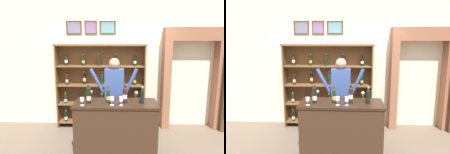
% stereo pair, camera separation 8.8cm
% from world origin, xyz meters
% --- Properties ---
extents(ground_plane, '(14.00, 14.00, 0.02)m').
position_xyz_m(ground_plane, '(0.00, 0.00, -0.01)').
color(ground_plane, '#6B5B4C').
extents(back_wall, '(12.00, 0.19, 3.31)m').
position_xyz_m(back_wall, '(-0.00, 1.48, 1.66)').
color(back_wall, beige).
rests_on(back_wall, ground).
extents(wine_shelf, '(2.12, 0.32, 1.99)m').
position_xyz_m(wine_shelf, '(-0.39, 1.27, 1.03)').
color(wine_shelf, brown).
rests_on(wine_shelf, ground).
extents(archway_doorway, '(1.39, 0.45, 2.37)m').
position_xyz_m(archway_doorway, '(1.76, 1.35, 1.34)').
color(archway_doorway, '#935B42').
rests_on(archway_doorway, ground).
extents(tasting_counter, '(1.48, 0.62, 0.99)m').
position_xyz_m(tasting_counter, '(-0.02, -0.00, 0.50)').
color(tasting_counter, '#382316').
rests_on(tasting_counter, ground).
extents(shopkeeper, '(1.01, 0.22, 1.73)m').
position_xyz_m(shopkeeper, '(-0.05, 0.57, 1.07)').
color(shopkeeper, '#2D3347').
rests_on(shopkeeper, ground).
extents(tasting_bottle_super_tuscan, '(0.08, 0.08, 0.31)m').
position_xyz_m(tasting_bottle_super_tuscan, '(-0.49, -0.05, 1.14)').
color(tasting_bottle_super_tuscan, black).
rests_on(tasting_bottle_super_tuscan, tasting_counter).
extents(tasting_bottle_chianti, '(0.07, 0.07, 0.30)m').
position_xyz_m(tasting_bottle_chianti, '(-0.15, -0.03, 1.12)').
color(tasting_bottle_chianti, black).
rests_on(tasting_bottle_chianti, tasting_counter).
extents(tasting_bottle_rosso, '(0.08, 0.08, 0.32)m').
position_xyz_m(tasting_bottle_rosso, '(0.14, -0.02, 1.14)').
color(tasting_bottle_rosso, black).
rests_on(tasting_bottle_rosso, tasting_counter).
extents(tasting_bottle_riserva, '(0.07, 0.07, 0.30)m').
position_xyz_m(tasting_bottle_riserva, '(0.45, -0.04, 1.12)').
color(tasting_bottle_riserva, black).
rests_on(tasting_bottle_riserva, tasting_counter).
extents(wine_glass_center, '(0.07, 0.07, 0.15)m').
position_xyz_m(wine_glass_center, '(-0.08, -0.15, 1.09)').
color(wine_glass_center, silver).
rests_on(wine_glass_center, tasting_counter).
extents(wine_glass_left, '(0.07, 0.07, 0.14)m').
position_xyz_m(wine_glass_left, '(-0.59, -0.18, 1.09)').
color(wine_glass_left, silver).
rests_on(wine_glass_left, tasting_counter).
extents(wine_glass_spare, '(0.07, 0.07, 0.15)m').
position_xyz_m(wine_glass_spare, '(0.08, -0.16, 1.09)').
color(wine_glass_spare, silver).
rests_on(wine_glass_spare, tasting_counter).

